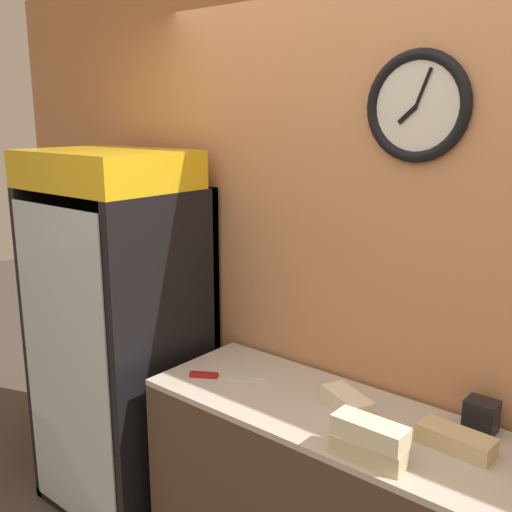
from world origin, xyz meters
TOP-DOWN VIEW (x-y plane):
  - wall_back at (0.00, 1.16)m, footprint 5.20×0.10m
  - beverage_cooler at (-1.35, 0.83)m, footprint 0.77×0.66m
  - sandwich_stack_bottom at (0.17, 0.62)m, footprint 0.25×0.11m
  - sandwich_stack_middle at (0.17, 0.62)m, footprint 0.25×0.10m
  - sandwich_flat_left at (0.36, 0.87)m, footprint 0.26×0.12m
  - sandwich_flat_right at (-0.06, 0.87)m, footprint 0.25×0.18m
  - chefs_knife at (-0.65, 0.76)m, footprint 0.30×0.20m
  - napkin_dispenser at (0.38, 1.04)m, footprint 0.11×0.09m

SIDE VIEW (x-z plane):
  - chefs_knife at x=-0.65m, z-range 0.91..0.93m
  - sandwich_flat_left at x=0.36m, z-range 0.91..0.98m
  - sandwich_stack_bottom at x=0.17m, z-range 0.91..0.98m
  - sandwich_flat_right at x=-0.06m, z-range 0.91..0.98m
  - napkin_dispenser at x=0.38m, z-range 0.91..1.03m
  - sandwich_stack_middle at x=0.17m, z-range 0.98..1.05m
  - beverage_cooler at x=-1.35m, z-range 0.09..1.95m
  - wall_back at x=0.00m, z-range 0.01..2.71m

